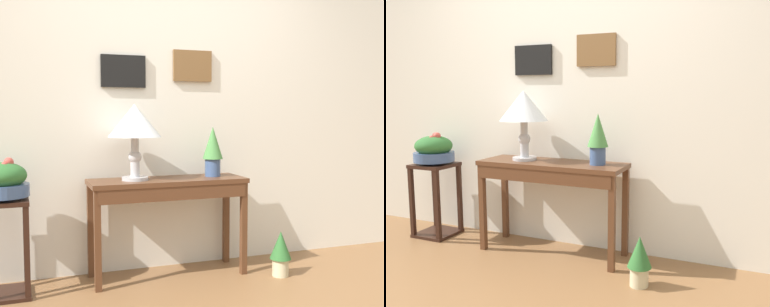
# 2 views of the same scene
# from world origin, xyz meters

# --- Properties ---
(back_wall_with_art) EXTENTS (9.00, 0.13, 2.80)m
(back_wall_with_art) POSITION_xyz_m (-0.00, 1.58, 1.40)
(back_wall_with_art) COLOR silver
(back_wall_with_art) RESTS_ON ground
(console_table) EXTENTS (1.17, 0.39, 0.74)m
(console_table) POSITION_xyz_m (-0.02, 1.27, 0.63)
(console_table) COLOR #56331E
(console_table) RESTS_ON ground
(table_lamp) EXTENTS (0.39, 0.39, 0.56)m
(table_lamp) POSITION_xyz_m (-0.27, 1.29, 1.16)
(table_lamp) COLOR #B7B7BC
(table_lamp) RESTS_ON console_table
(potted_plant_on_console) EXTENTS (0.16, 0.16, 0.39)m
(potted_plant_on_console) POSITION_xyz_m (0.35, 1.32, 0.96)
(potted_plant_on_console) COLOR #3D5684
(potted_plant_on_console) RESTS_ON console_table
(pedestal_stand_left) EXTENTS (0.33, 0.33, 0.66)m
(pedestal_stand_left) POSITION_xyz_m (-1.18, 1.26, 0.33)
(pedestal_stand_left) COLOR black
(pedestal_stand_left) RESTS_ON ground
(planter_bowl_wide) EXTENTS (0.35, 0.35, 0.28)m
(planter_bowl_wide) POSITION_xyz_m (-1.18, 1.26, 0.78)
(planter_bowl_wide) COLOR #3D5684
(planter_bowl_wide) RESTS_ON pedestal_stand_left
(potted_plant_floor) EXTENTS (0.16, 0.16, 0.35)m
(potted_plant_floor) POSITION_xyz_m (0.78, 0.99, 0.19)
(potted_plant_floor) COLOR beige
(potted_plant_floor) RESTS_ON ground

